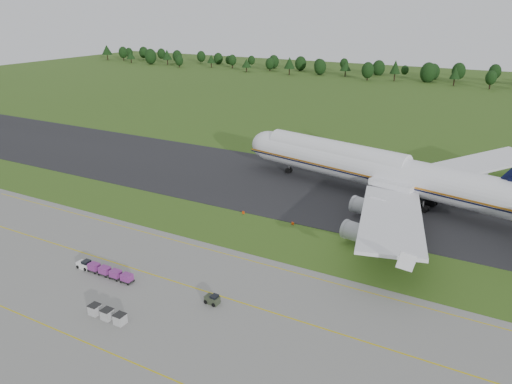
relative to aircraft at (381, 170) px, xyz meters
The scene contains 10 objects.
ground 36.93m from the aircraft, 119.81° to the right, with size 600.00×600.00×0.00m, color #325218.
apron 68.30m from the aircraft, 105.41° to the right, with size 300.00×52.00×0.06m, color slate.
taxiway 19.51m from the aircraft, 168.89° to the right, with size 300.00×40.00×0.08m, color black.
apron_markings 61.59m from the aircraft, 107.16° to the right, with size 300.00×30.20×0.01m.
tree_line 190.45m from the aircraft, 95.06° to the left, with size 525.03×20.76×11.83m.
aircraft is the anchor object (origin of this frame).
baggage_train 64.74m from the aircraft, 117.14° to the right, with size 11.74×1.50×1.44m.
utility_cart 56.82m from the aircraft, 99.27° to the right, with size 2.21×1.49×1.17m.
uld_row 69.37m from the aircraft, 106.70° to the right, with size 6.33×1.53×1.51m.
edge_markers 27.19m from the aircraft, 113.80° to the right, with size 23.64×0.30×0.60m.
Camera 1 is at (45.52, -76.66, 41.70)m, focal length 35.00 mm.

